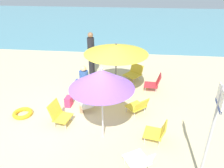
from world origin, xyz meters
TOP-DOWN VIEW (x-y plane):
  - ground_plane at (0.00, 0.00)m, footprint 40.00×40.00m
  - sea_water at (0.00, 13.65)m, footprint 40.00×16.00m
  - umbrella_yellow at (0.70, 1.48)m, footprint 2.05×2.05m
  - umbrella_purple at (0.57, -0.77)m, footprint 1.50×1.50m
  - beach_chair_a at (1.92, -0.77)m, footprint 0.61×0.57m
  - beach_chair_b at (1.48, -1.76)m, footprint 0.69×0.73m
  - beach_chair_c at (1.30, 2.67)m, footprint 0.80×0.81m
  - beach_chair_d at (-0.70, -0.34)m, footprint 0.59×0.58m
  - beach_chair_e at (2.02, 1.84)m, footprint 0.59×0.49m
  - beach_chair_f at (1.45, 0.36)m, footprint 0.73×0.73m
  - person_a at (-0.51, 1.76)m, footprint 0.56×0.36m
  - person_b at (-0.39, 2.85)m, footprint 0.27×0.27m
  - person_c at (0.02, 0.39)m, footprint 0.54×0.49m
  - warning_sign at (2.72, -1.78)m, footprint 0.10×0.47m
  - swim_ring at (-1.92, -0.07)m, footprint 0.57×0.57m
  - beach_bag at (-0.70, 0.56)m, footprint 0.21×0.30m

SIDE VIEW (x-z plane):
  - ground_plane at x=0.00m, z-range 0.00..0.00m
  - sea_water at x=0.00m, z-range 0.00..0.01m
  - swim_ring at x=-1.92m, z-range 0.00..0.12m
  - beach_bag at x=-0.70m, z-range 0.00..0.31m
  - beach_chair_f at x=1.45m, z-range 0.01..0.54m
  - beach_chair_a at x=1.92m, z-range 0.01..0.55m
  - beach_chair_c at x=1.30m, z-range 0.00..0.59m
  - beach_chair_b at x=1.48m, z-range 0.01..0.60m
  - beach_chair_e at x=2.02m, z-range -0.01..0.62m
  - beach_chair_d at x=-0.70m, z-range 0.00..0.66m
  - person_a at x=-0.51m, z-range -0.02..0.86m
  - person_c at x=0.02m, z-range 0.00..0.94m
  - person_b at x=-0.39m, z-range 0.03..1.80m
  - warning_sign at x=2.72m, z-range 0.32..2.47m
  - umbrella_yellow at x=0.70m, z-range 0.70..2.51m
  - umbrella_purple at x=0.57m, z-range 0.68..2.62m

